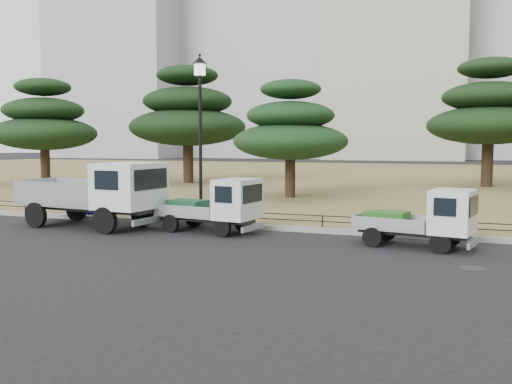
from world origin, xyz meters
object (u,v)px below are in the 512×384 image
at_px(street_lamp, 200,111).
at_px(tarp_pile, 89,204).
at_px(truck_large, 98,191).
at_px(truck_kei_rear, 423,218).
at_px(truck_kei_front, 215,206).

distance_m(street_lamp, tarp_pile, 6.09).
bearing_deg(truck_large, tarp_pile, 137.89).
xyz_separation_m(truck_large, street_lamp, (2.95, 1.84, 2.74)).
bearing_deg(truck_kei_rear, street_lamp, 177.09).
relative_size(truck_large, tarp_pile, 3.47).
relative_size(truck_large, truck_kei_rear, 1.59).
bearing_deg(truck_kei_front, truck_kei_rear, 4.48).
height_order(truck_kei_rear, street_lamp, street_lamp).
relative_size(truck_kei_front, street_lamp, 0.61).
height_order(truck_large, truck_kei_rear, truck_large).
distance_m(truck_large, street_lamp, 4.43).
bearing_deg(truck_kei_rear, truck_kei_front, -173.13).
xyz_separation_m(truck_large, truck_kei_rear, (10.57, -0.01, -0.42)).
height_order(truck_kei_front, truck_kei_rear, truck_kei_front).
bearing_deg(truck_kei_rear, tarp_pile, -179.44).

